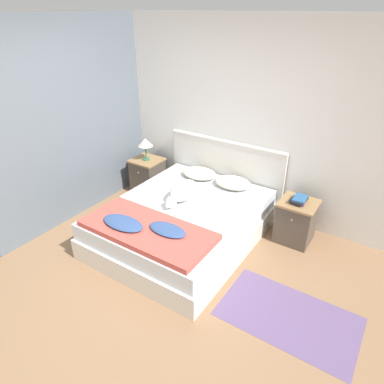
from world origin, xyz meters
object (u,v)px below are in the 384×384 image
at_px(pillow_left, 199,173).
at_px(book_stack, 299,200).
at_px(bed, 183,223).
at_px(nightstand_right, 296,221).
at_px(pillow_right, 233,183).
at_px(table_lamp, 145,143).
at_px(nightstand_left, 148,175).
at_px(dog, 183,192).

relative_size(pillow_left, book_stack, 2.09).
bearing_deg(bed, nightstand_right, 32.06).
xyz_separation_m(pillow_right, book_stack, (0.91, -0.06, 0.05)).
xyz_separation_m(nightstand_right, table_lamp, (-2.36, -0.01, 0.54)).
bearing_deg(table_lamp, nightstand_left, 90.00).
relative_size(nightstand_left, nightstand_right, 1.00).
bearing_deg(nightstand_left, dog, -28.87).
height_order(book_stack, table_lamp, table_lamp).
relative_size(bed, nightstand_left, 3.81).
xyz_separation_m(nightstand_left, table_lamp, (0.00, -0.01, 0.54)).
bearing_deg(table_lamp, dog, -28.67).
xyz_separation_m(pillow_right, dog, (-0.36, -0.66, 0.05)).
height_order(pillow_right, dog, dog).
relative_size(dog, table_lamp, 1.98).
xyz_separation_m(book_stack, table_lamp, (-2.36, -0.00, 0.23)).
relative_size(nightstand_left, book_stack, 2.26).
distance_m(bed, book_stack, 1.43).
distance_m(pillow_left, table_lamp, 0.96).
distance_m(bed, nightstand_left, 1.39).
xyz_separation_m(dog, table_lamp, (-1.09, 0.59, 0.23)).
distance_m(dog, table_lamp, 1.26).
bearing_deg(pillow_left, book_stack, -2.43).
relative_size(nightstand_right, pillow_left, 1.08).
relative_size(nightstand_left, pillow_left, 1.08).
relative_size(nightstand_right, table_lamp, 1.60).
height_order(bed, nightstand_left, nightstand_left).
bearing_deg(nightstand_right, table_lamp, -179.88).
relative_size(book_stack, table_lamp, 0.71).
height_order(nightstand_right, pillow_left, pillow_left).
bearing_deg(nightstand_right, nightstand_left, 180.00).
relative_size(pillow_right, book_stack, 2.09).
bearing_deg(nightstand_right, bed, -147.94).
height_order(nightstand_right, table_lamp, table_lamp).
height_order(pillow_left, table_lamp, table_lamp).
distance_m(bed, pillow_left, 0.89).
xyz_separation_m(nightstand_left, pillow_left, (0.91, 0.06, 0.25)).
distance_m(pillow_left, book_stack, 1.45).
xyz_separation_m(nightstand_right, pillow_right, (-0.91, 0.06, 0.25)).
height_order(bed, pillow_left, pillow_left).
distance_m(pillow_right, dog, 0.75).
height_order(pillow_left, pillow_right, same).
distance_m(nightstand_right, pillow_left, 1.47).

